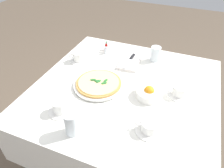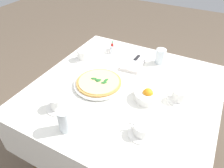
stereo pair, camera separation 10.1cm
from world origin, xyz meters
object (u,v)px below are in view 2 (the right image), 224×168
coffee_cup_near_right (179,96)px  pizza_plate (99,84)px  napkin_folded (134,63)px  hot_sauce_bottle (112,47)px  coffee_cup_center_back (58,103)px  water_glass_far_left (65,121)px  pizza (99,82)px  coffee_cup_far_right (83,55)px  coffee_cup_left_edge (142,130)px  dinner_knife (134,61)px  salt_shaker (112,50)px  pepper_shaker (113,46)px  citrus_bowl (148,95)px  water_glass_right_edge (160,57)px

coffee_cup_near_right → pizza_plate: bearing=-78.5°
napkin_folded → hot_sauce_bottle: 0.23m
hot_sauce_bottle → coffee_cup_center_back: bearing=2.6°
coffee_cup_near_right → coffee_cup_center_back: coffee_cup_center_back is taller
water_glass_far_left → coffee_cup_center_back: bearing=-126.3°
pizza → coffee_cup_center_back: size_ratio=2.04×
coffee_cup_near_right → water_glass_far_left: 0.62m
coffee_cup_center_back → coffee_cup_far_right: bearing=-161.5°
pizza_plate → coffee_cup_far_right: bearing=-129.1°
pizza_plate → hot_sauce_bottle: 0.42m
coffee_cup_far_right → water_glass_far_left: water_glass_far_left is taller
napkin_folded → coffee_cup_center_back: bearing=-21.8°
coffee_cup_left_edge → dinner_knife: bearing=-153.3°
pizza → napkin_folded: bearing=163.6°
coffee_cup_left_edge → napkin_folded: coffee_cup_left_edge is taller
pizza_plate → salt_shaker: (-0.37, -0.11, 0.01)m
pizza → hot_sauce_bottle: size_ratio=3.26×
coffee_cup_center_back → pepper_shaker: 0.70m
napkin_folded → citrus_bowl: size_ratio=1.52×
pizza → citrus_bowl: 0.30m
coffee_cup_near_right → coffee_cup_left_edge: coffee_cup_near_right is taller
pizza → coffee_cup_center_back: (0.27, -0.09, 0.01)m
pizza_plate → pepper_shaker: 0.45m
pizza_plate → hot_sauce_bottle: hot_sauce_bottle is taller
coffee_cup_left_edge → citrus_bowl: citrus_bowl is taller
water_glass_right_edge → pepper_shaker: bearing=-92.3°
dinner_knife → water_glass_right_edge: bearing=126.7°
coffee_cup_left_edge → citrus_bowl: size_ratio=0.88×
coffee_cup_left_edge → dinner_knife: 0.60m
coffee_cup_left_edge → water_glass_far_left: water_glass_far_left is taller
water_glass_right_edge → hot_sauce_bottle: water_glass_right_edge is taller
napkin_folded → coffee_cup_far_right: bearing=-76.3°
dinner_knife → hot_sauce_bottle: bearing=-110.5°
pizza → coffee_cup_near_right: bearing=101.5°
coffee_cup_near_right → napkin_folded: size_ratio=0.57×
napkin_folded → pepper_shaker: 0.25m
napkin_folded → citrus_bowl: (0.29, 0.21, 0.02)m
pizza → pepper_shaker: 0.45m
pizza_plate → pizza: size_ratio=1.11×
coffee_cup_near_right → coffee_cup_left_edge: (0.32, -0.10, -0.00)m
coffee_cup_left_edge → pepper_shaker: (-0.65, -0.49, -0.00)m
water_glass_far_left → water_glass_right_edge: bearing=164.8°
coffee_cup_center_back → water_glass_far_left: size_ratio=1.10×
napkin_folded → citrus_bowl: 0.36m
napkin_folded → pepper_shaker: pepper_shaker is taller
pizza_plate → water_glass_right_edge: (-0.42, 0.25, 0.03)m
coffee_cup_near_right → napkin_folded: bearing=-121.3°
coffee_cup_near_right → napkin_folded: coffee_cup_near_right is taller
water_glass_far_left → citrus_bowl: (-0.38, 0.27, -0.03)m
pizza → pizza_plate: bearing=-40.3°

